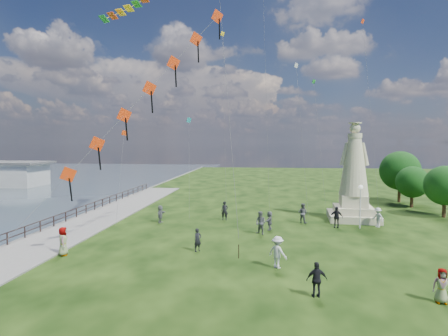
# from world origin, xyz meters

# --- Properties ---
(waterfront) EXTENTS (200.00, 200.00, 1.51)m
(waterfront) POSITION_xyz_m (-15.24, 8.99, -0.06)
(waterfront) COLOR #313D4A
(waterfront) RESTS_ON ground
(statue) EXTENTS (4.96, 4.96, 9.38)m
(statue) POSITION_xyz_m (10.67, 16.23, 3.54)
(statue) COLOR tan
(statue) RESTS_ON ground
(lamppost) EXTENTS (0.35, 0.35, 3.80)m
(lamppost) POSITION_xyz_m (10.41, 12.54, 2.74)
(lamppost) COLOR silver
(lamppost) RESTS_ON ground
(tree_row) EXTENTS (5.44, 13.90, 6.38)m
(tree_row) POSITION_xyz_m (19.23, 24.49, 3.52)
(tree_row) COLOR #382314
(tree_row) RESTS_ON ground
(person_0) EXTENTS (0.68, 0.68, 1.59)m
(person_0) POSITION_xyz_m (-2.41, 4.24, 0.79)
(person_0) COLOR black
(person_0) RESTS_ON ground
(person_1) EXTENTS (1.07, 0.98, 1.88)m
(person_1) POSITION_xyz_m (1.84, 9.47, 0.94)
(person_1) COLOR #595960
(person_1) RESTS_ON ground
(person_2) EXTENTS (1.37, 1.26, 1.92)m
(person_2) POSITION_xyz_m (2.93, 1.40, 0.96)
(person_2) COLOR silver
(person_2) RESTS_ON ground
(person_3) EXTENTS (1.08, 0.66, 1.73)m
(person_3) POSITION_xyz_m (4.67, -2.65, 0.87)
(person_3) COLOR black
(person_3) RESTS_ON ground
(person_4) EXTENTS (0.87, 0.62, 1.64)m
(person_4) POSITION_xyz_m (10.37, -2.70, 0.82)
(person_4) COLOR #595960
(person_4) RESTS_ON ground
(person_5) EXTENTS (0.81, 1.59, 1.65)m
(person_5) POSITION_xyz_m (-7.49, 12.90, 0.82)
(person_5) COLOR #595960
(person_5) RESTS_ON ground
(person_6) EXTENTS (0.69, 0.48, 1.81)m
(person_6) POSITION_xyz_m (-1.67, 14.74, 0.90)
(person_6) COLOR black
(person_6) RESTS_ON ground
(person_7) EXTENTS (1.05, 0.94, 1.84)m
(person_7) POSITION_xyz_m (5.68, 14.26, 0.92)
(person_7) COLOR #595960
(person_7) RESTS_ON ground
(person_8) EXTENTS (1.08, 1.24, 1.72)m
(person_8) POSITION_xyz_m (12.10, 13.20, 0.86)
(person_8) COLOR silver
(person_8) RESTS_ON ground
(person_9) EXTENTS (1.19, 0.82, 1.85)m
(person_9) POSITION_xyz_m (8.43, 12.66, 0.93)
(person_9) COLOR black
(person_9) RESTS_ON ground
(person_10) EXTENTS (0.90, 1.08, 1.90)m
(person_10) POSITION_xyz_m (-11.10, 2.36, 0.95)
(person_10) COLOR #595960
(person_10) RESTS_ON ground
(person_11) EXTENTS (0.90, 1.59, 1.61)m
(person_11) POSITION_xyz_m (2.58, 11.14, 0.81)
(person_11) COLOR #595960
(person_11) RESTS_ON ground
(red_kite_train) EXTENTS (12.45, 9.35, 17.47)m
(red_kite_train) POSITION_xyz_m (-5.96, 4.63, 10.86)
(red_kite_train) COLOR black
(red_kite_train) RESTS_ON ground
(small_kites) EXTENTS (26.96, 19.00, 28.85)m
(small_kites) POSITION_xyz_m (1.95, 22.86, 14.20)
(small_kites) COLOR teal
(small_kites) RESTS_ON ground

